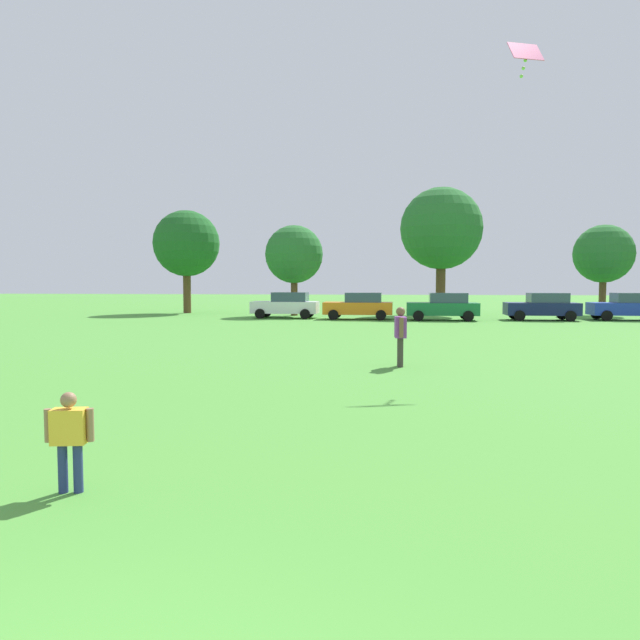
{
  "coord_description": "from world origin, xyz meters",
  "views": [
    {
      "loc": [
        1.64,
        -1.65,
        2.3
      ],
      "look_at": [
        -0.08,
        11.18,
        1.46
      ],
      "focal_mm": 32.39,
      "sensor_mm": 36.0,
      "label": 1
    }
  ],
  "objects_px": {
    "kite": "(525,54)",
    "parked_car_green_2": "(444,306)",
    "tree_far_left": "(186,244)",
    "parked_car_navy_3": "(543,306)",
    "tree_center": "(441,229)",
    "child_kite_flyer": "(69,433)",
    "tree_right": "(604,254)",
    "parked_car_white_0": "(286,305)",
    "tree_left": "(294,255)",
    "adult_bystander": "(400,331)",
    "parked_car_blue_4": "(628,306)",
    "parked_car_orange_1": "(359,306)"
  },
  "relations": [
    {
      "from": "parked_car_orange_1",
      "to": "tree_center",
      "type": "xyz_separation_m",
      "value": [
        5.42,
        5.9,
        5.27
      ]
    },
    {
      "from": "parked_car_orange_1",
      "to": "parked_car_blue_4",
      "type": "height_order",
      "value": "same"
    },
    {
      "from": "adult_bystander",
      "to": "tree_right",
      "type": "relative_size",
      "value": 0.26
    },
    {
      "from": "tree_center",
      "to": "child_kite_flyer",
      "type": "bearing_deg",
      "value": -100.29
    },
    {
      "from": "parked_car_orange_1",
      "to": "tree_right",
      "type": "distance_m",
      "value": 18.66
    },
    {
      "from": "kite",
      "to": "parked_car_green_2",
      "type": "bearing_deg",
      "value": 92.33
    },
    {
      "from": "parked_car_navy_3",
      "to": "tree_center",
      "type": "bearing_deg",
      "value": -42.72
    },
    {
      "from": "parked_car_orange_1",
      "to": "parked_car_navy_3",
      "type": "bearing_deg",
      "value": -177.17
    },
    {
      "from": "parked_car_green_2",
      "to": "parked_car_navy_3",
      "type": "distance_m",
      "value": 6.1
    },
    {
      "from": "tree_far_left",
      "to": "parked_car_navy_3",
      "type": "bearing_deg",
      "value": -12.07
    },
    {
      "from": "adult_bystander",
      "to": "parked_car_blue_4",
      "type": "height_order",
      "value": "parked_car_blue_4"
    },
    {
      "from": "child_kite_flyer",
      "to": "parked_car_orange_1",
      "type": "xyz_separation_m",
      "value": [
        1.17,
        30.45,
        0.2
      ]
    },
    {
      "from": "child_kite_flyer",
      "to": "parked_car_navy_3",
      "type": "distance_m",
      "value": 33.38
    },
    {
      "from": "tree_far_left",
      "to": "parked_car_blue_4",
      "type": "bearing_deg",
      "value": -8.73
    },
    {
      "from": "parked_car_white_0",
      "to": "tree_far_left",
      "type": "height_order",
      "value": "tree_far_left"
    },
    {
      "from": "tree_left",
      "to": "tree_right",
      "type": "distance_m",
      "value": 21.96
    },
    {
      "from": "adult_bystander",
      "to": "parked_car_white_0",
      "type": "distance_m",
      "value": 22.25
    },
    {
      "from": "child_kite_flyer",
      "to": "adult_bystander",
      "type": "xyz_separation_m",
      "value": [
        3.62,
        10.1,
        0.31
      ]
    },
    {
      "from": "adult_bystander",
      "to": "parked_car_blue_4",
      "type": "relative_size",
      "value": 0.38
    },
    {
      "from": "parked_car_white_0",
      "to": "parked_car_navy_3",
      "type": "height_order",
      "value": "same"
    },
    {
      "from": "parked_car_green_2",
      "to": "tree_right",
      "type": "relative_size",
      "value": 0.67
    },
    {
      "from": "kite",
      "to": "parked_car_navy_3",
      "type": "relative_size",
      "value": 0.24
    },
    {
      "from": "tree_far_left",
      "to": "tree_left",
      "type": "height_order",
      "value": "tree_far_left"
    },
    {
      "from": "parked_car_orange_1",
      "to": "tree_far_left",
      "type": "distance_m",
      "value": 15.32
    },
    {
      "from": "adult_bystander",
      "to": "tree_left",
      "type": "distance_m",
      "value": 25.28
    },
    {
      "from": "kite",
      "to": "tree_center",
      "type": "bearing_deg",
      "value": 91.16
    },
    {
      "from": "parked_car_navy_3",
      "to": "parked_car_blue_4",
      "type": "height_order",
      "value": "same"
    },
    {
      "from": "kite",
      "to": "tree_far_left",
      "type": "bearing_deg",
      "value": 128.34
    },
    {
      "from": "parked_car_orange_1",
      "to": "tree_right",
      "type": "relative_size",
      "value": 0.67
    },
    {
      "from": "parked_car_white_0",
      "to": "parked_car_orange_1",
      "type": "xyz_separation_m",
      "value": [
        4.8,
        -0.69,
        0.0
      ]
    },
    {
      "from": "parked_car_orange_1",
      "to": "child_kite_flyer",
      "type": "bearing_deg",
      "value": 87.79
    },
    {
      "from": "parked_car_blue_4",
      "to": "parked_car_green_2",
      "type": "bearing_deg",
      "value": 7.95
    },
    {
      "from": "parked_car_navy_3",
      "to": "tree_far_left",
      "type": "distance_m",
      "value": 25.61
    },
    {
      "from": "parked_car_blue_4",
      "to": "tree_far_left",
      "type": "distance_m",
      "value": 30.53
    },
    {
      "from": "adult_bystander",
      "to": "kite",
      "type": "bearing_deg",
      "value": 111.51
    },
    {
      "from": "tree_far_left",
      "to": "tree_center",
      "type": "distance_m",
      "value": 18.91
    },
    {
      "from": "tree_center",
      "to": "parked_car_orange_1",
      "type": "bearing_deg",
      "value": -132.61
    },
    {
      "from": "parked_car_green_2",
      "to": "tree_right",
      "type": "height_order",
      "value": "tree_right"
    },
    {
      "from": "tree_far_left",
      "to": "adult_bystander",
      "type": "bearing_deg",
      "value": -58.69
    },
    {
      "from": "parked_car_orange_1",
      "to": "tree_far_left",
      "type": "xyz_separation_m",
      "value": [
        -13.47,
        5.83,
        4.37
      ]
    },
    {
      "from": "parked_car_white_0",
      "to": "parked_car_green_2",
      "type": "xyz_separation_m",
      "value": [
        9.98,
        -1.01,
        0.0
      ]
    },
    {
      "from": "child_kite_flyer",
      "to": "parked_car_green_2",
      "type": "height_order",
      "value": "parked_car_green_2"
    },
    {
      "from": "parked_car_orange_1",
      "to": "parked_car_green_2",
      "type": "height_order",
      "value": "same"
    },
    {
      "from": "parked_car_navy_3",
      "to": "parked_car_blue_4",
      "type": "bearing_deg",
      "value": -172.44
    },
    {
      "from": "kite",
      "to": "parked_car_white_0",
      "type": "xyz_separation_m",
      "value": [
        -10.72,
        19.37,
        -7.95
      ]
    },
    {
      "from": "tree_left",
      "to": "tree_right",
      "type": "relative_size",
      "value": 0.98
    },
    {
      "from": "tree_far_left",
      "to": "tree_left",
      "type": "distance_m",
      "value": 8.98
    },
    {
      "from": "tree_right",
      "to": "tree_far_left",
      "type": "bearing_deg",
      "value": -177.4
    },
    {
      "from": "tree_left",
      "to": "parked_car_blue_4",
      "type": "bearing_deg",
      "value": -6.45
    },
    {
      "from": "parked_car_navy_3",
      "to": "parked_car_orange_1",
      "type": "bearing_deg",
      "value": 2.83
    }
  ]
}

